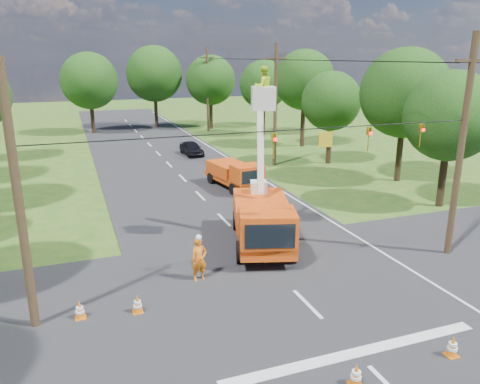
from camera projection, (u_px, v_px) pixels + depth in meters
name	position (u px, v px, depth m)	size (l,w,h in m)	color
ground	(183.00, 179.00, 35.55)	(140.00, 140.00, 0.00)	#245519
road_main	(183.00, 179.00, 35.55)	(12.00, 100.00, 0.06)	black
road_cross	(284.00, 282.00, 19.33)	(56.00, 10.00, 0.07)	black
stop_bar	(356.00, 354.00, 14.64)	(9.00, 0.45, 0.02)	silver
edge_line	(251.00, 173.00, 37.41)	(0.12, 90.00, 0.02)	silver
bucket_truck	(263.00, 211.00, 22.56)	(4.36, 7.15, 8.55)	#E65910
second_truck	(235.00, 174.00, 32.75)	(2.82, 5.60, 2.00)	#E65910
ground_worker	(199.00, 259.00, 19.23)	(0.69, 0.45, 1.88)	orange
distant_car	(192.00, 148.00, 43.88)	(1.53, 3.82, 1.30)	black
traffic_cone_0	(356.00, 375.00, 13.15)	(0.38, 0.38, 0.71)	orange
traffic_cone_1	(453.00, 346.00, 14.43)	(0.38, 0.38, 0.71)	orange
traffic_cone_2	(275.00, 218.00, 25.81)	(0.38, 0.38, 0.71)	orange
traffic_cone_3	(253.00, 206.00, 27.95)	(0.38, 0.38, 0.71)	orange
traffic_cone_4	(137.00, 304.00, 16.90)	(0.38, 0.38, 0.71)	orange
traffic_cone_5	(80.00, 310.00, 16.51)	(0.38, 0.38, 0.71)	orange
traffic_cone_7	(262.00, 183.00, 32.92)	(0.38, 0.38, 0.71)	orange
pole_right_near	(461.00, 147.00, 20.71)	(1.80, 0.30, 10.00)	#4C3823
pole_right_mid	(275.00, 105.00, 38.74)	(1.80, 0.30, 10.00)	#4C3823
pole_right_far	(207.00, 89.00, 56.76)	(1.80, 0.30, 10.00)	#4C3823
pole_left	(19.00, 202.00, 14.93)	(0.30, 0.30, 9.00)	#4C3823
signal_span	(340.00, 138.00, 18.42)	(18.00, 0.29, 1.07)	black
tree_right_a	(450.00, 116.00, 27.65)	(5.40, 5.40, 8.28)	#382616
tree_right_b	(405.00, 93.00, 33.31)	(6.40, 6.40, 9.65)	#382616
tree_right_c	(331.00, 101.00, 39.33)	(5.00, 5.00, 7.83)	#382616
tree_right_d	(304.00, 80.00, 46.69)	(6.00, 6.00, 9.70)	#382616
tree_right_e	(264.00, 85.00, 53.81)	(5.60, 5.60, 8.63)	#382616
tree_far_a	(89.00, 81.00, 54.70)	(6.60, 6.60, 9.50)	#382616
tree_far_b	(154.00, 74.00, 58.98)	(7.00, 7.00, 10.32)	#382616
tree_far_c	(210.00, 80.00, 58.63)	(6.20, 6.20, 9.18)	#382616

